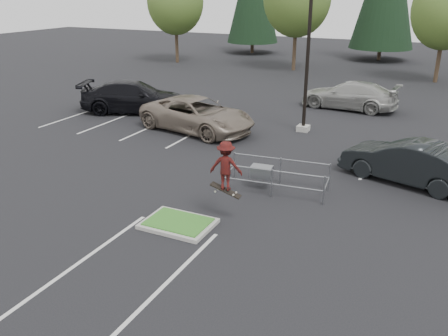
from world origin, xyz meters
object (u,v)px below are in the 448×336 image
at_px(decid_c, 446,13).
at_px(car_l_black, 133,97).
at_px(decid_b, 297,0).
at_px(car_l_grey, 113,98).
at_px(skateboarder, 226,166).
at_px(car_far_silver, 350,95).
at_px(cart_corral, 265,172).
at_px(car_l_tan, 197,114).
at_px(light_pole, 309,42).
at_px(car_r_charc, 408,162).
at_px(decid_a, 175,4).

distance_m(decid_c, car_l_black, 24.71).
relative_size(decid_b, car_l_black, 1.51).
bearing_deg(decid_b, car_l_grey, -106.09).
relative_size(skateboarder, car_far_silver, 0.31).
distance_m(decid_b, cart_corral, 28.11).
bearing_deg(cart_corral, car_l_grey, 144.12).
bearing_deg(car_l_black, car_l_tan, -130.74).
distance_m(car_l_tan, car_l_black, 5.70).
height_order(skateboarder, car_l_tan, skateboarder).
xyz_separation_m(cart_corral, skateboarder, (-0.22, -2.96, 1.22)).
bearing_deg(decid_c, car_l_black, -131.10).
relative_size(cart_corral, skateboarder, 2.12).
distance_m(light_pole, car_r_charc, 8.41).
height_order(decid_b, skateboarder, decid_b).
relative_size(decid_b, cart_corral, 2.48).
bearing_deg(car_l_grey, decid_c, -33.20).
distance_m(decid_b, car_r_charc, 26.99).
bearing_deg(decid_c, car_far_silver, -110.23).
xyz_separation_m(light_pole, decid_c, (5.49, 17.83, 0.69)).
xyz_separation_m(decid_a, car_r_charc, (24.15, -23.03, -4.75)).
distance_m(decid_a, car_l_grey, 20.24).
xyz_separation_m(light_pole, car_l_grey, (-12.00, -0.50, -3.86)).
bearing_deg(decid_b, car_l_tan, -86.15).
distance_m(decid_b, car_l_tan, 21.54).
xyz_separation_m(light_pole, decid_b, (-6.51, 18.53, 1.48)).
bearing_deg(car_r_charc, car_far_silver, -141.29).
height_order(decid_b, car_l_tan, decid_b).
height_order(car_l_black, car_r_charc, car_l_black).
bearing_deg(decid_a, decid_b, 2.39).
relative_size(car_l_grey, car_far_silver, 0.70).
distance_m(car_l_grey, car_far_silver, 14.65).
height_order(light_pole, car_l_tan, light_pole).
xyz_separation_m(skateboarder, car_l_black, (-11.20, 10.50, -0.96)).
distance_m(light_pole, car_l_tan, 6.71).
bearing_deg(car_far_silver, car_r_charc, 26.85).
height_order(cart_corral, skateboarder, skateboarder).
distance_m(car_l_tan, car_far_silver, 10.41).
relative_size(car_l_black, car_far_silver, 1.09).
distance_m(light_pole, skateboarder, 11.34).
xyz_separation_m(decid_a, decid_c, (24.00, -0.20, -0.33)).
bearing_deg(decid_b, car_far_silver, -58.64).
bearing_deg(car_l_grey, car_l_black, -79.55).
bearing_deg(car_far_silver, cart_corral, 3.73).
distance_m(decid_c, cart_corral, 26.67).
height_order(car_l_black, car_l_grey, car_l_black).
bearing_deg(car_l_tan, skateboarder, -134.37).
bearing_deg(car_l_tan, decid_c, -15.92).
xyz_separation_m(car_l_black, car_l_grey, (-1.50, 0.00, -0.23)).
height_order(decid_b, car_l_grey, decid_b).
xyz_separation_m(cart_corral, car_l_grey, (-12.92, 7.54, 0.03)).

